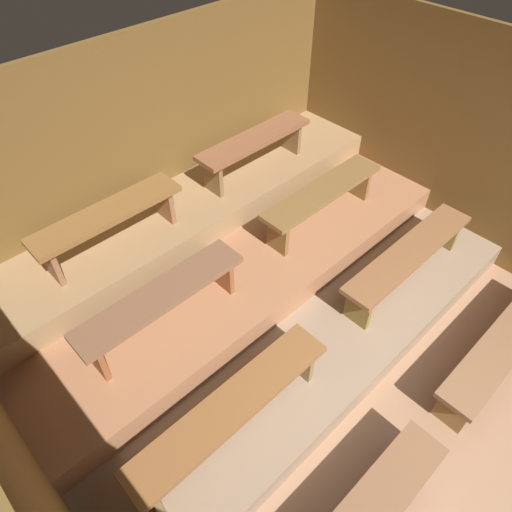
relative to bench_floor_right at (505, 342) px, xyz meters
name	(u,v)px	position (x,y,z in m)	size (l,w,h in m)	color
ground	(290,335)	(-1.13, 1.59, -0.39)	(5.64, 4.88, 0.08)	#976D50
wall_back	(155,148)	(-1.13, 3.66, 0.87)	(5.64, 0.06, 2.45)	brown
wall_left	(11,446)	(-3.58, 1.59, 0.87)	(0.06, 4.88, 2.45)	brown
wall_right	(451,138)	(1.32, 1.59, 0.87)	(0.06, 4.88, 2.45)	brown
platform_lower	(254,295)	(-1.13, 2.13, -0.22)	(4.84, 3.01, 0.26)	#8F755C
platform_middle	(223,253)	(-1.13, 2.62, 0.04)	(4.84, 2.01, 0.26)	#A46B48
platform_upper	(189,211)	(-1.13, 3.16, 0.30)	(4.84, 0.94, 0.26)	#9A774E
bench_floor_right	(505,342)	(0.00, 0.00, 0.00)	(1.93, 0.34, 0.43)	brown
bench_lower_left	(231,409)	(-2.32, 1.13, 0.26)	(1.80, 0.34, 0.43)	brown
bench_lower_right	(409,256)	(0.06, 1.13, 0.26)	(1.80, 0.34, 0.43)	brown
bench_middle_left	(162,300)	(-2.17, 2.17, 0.52)	(1.57, 0.34, 0.43)	brown
bench_middle_right	(322,195)	(-0.09, 2.17, 0.52)	(1.57, 0.34, 0.43)	brown
bench_upper_left	(108,219)	(-2.06, 3.10, 0.78)	(1.46, 0.34, 0.43)	brown
bench_upper_right	(254,144)	(-0.20, 3.10, 0.78)	(1.46, 0.34, 0.43)	brown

